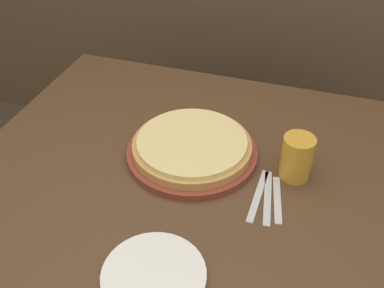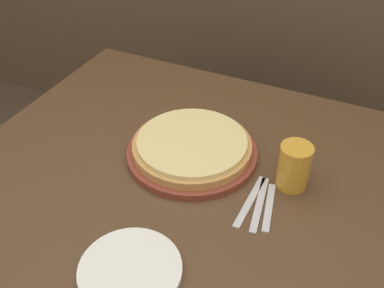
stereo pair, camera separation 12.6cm
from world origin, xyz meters
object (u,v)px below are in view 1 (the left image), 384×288
pizza_on_board (192,148)px  dinner_plate (154,276)px  beer_glass (297,156)px  spoon (277,200)px  dinner_knife (268,198)px  fork (258,195)px

pizza_on_board → dinner_plate: pizza_on_board is taller
pizza_on_board → dinner_plate: 0.42m
beer_glass → spoon: size_ratio=0.75×
beer_glass → dinner_knife: bearing=-115.3°
pizza_on_board → spoon: size_ratio=2.23×
fork → dinner_knife: bearing=-0.0°
dinner_plate → dinner_knife: size_ratio=1.15×
fork → dinner_knife: same height
beer_glass → dinner_plate: bearing=-119.7°
pizza_on_board → fork: (0.21, -0.11, -0.02)m
fork → spoon: (0.05, 0.00, 0.00)m
beer_glass → dinner_plate: size_ratio=0.55×
pizza_on_board → spoon: pizza_on_board is taller
beer_glass → fork: (-0.08, -0.11, -0.07)m
pizza_on_board → dinner_knife: (0.24, -0.11, -0.02)m
dinner_knife → fork: bearing=180.0°
dinner_plate → spoon: bearing=55.6°
dinner_knife → spoon: same height
fork → spoon: size_ratio=1.18×
dinner_plate → dinner_knife: 0.37m
fork → spoon: same height
dinner_knife → spoon: bearing=0.0°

